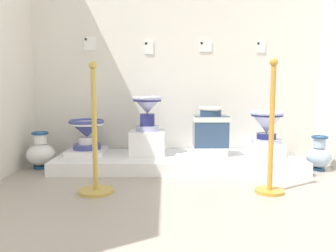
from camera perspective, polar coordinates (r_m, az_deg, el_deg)
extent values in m
cube|color=#A3998C|center=(2.01, 3.29, -18.20)|extent=(5.24, 5.63, 0.02)
cube|color=silver|center=(3.93, 1.49, 16.81)|extent=(3.44, 0.06, 3.06)
cube|color=white|center=(3.51, 1.65, -6.05)|extent=(2.50, 0.78, 0.13)
cube|color=white|center=(3.68, -13.62, -4.22)|extent=(0.39, 0.40, 0.05)
cylinder|color=#3F4791|center=(3.67, -13.64, -3.40)|extent=(0.29, 0.29, 0.06)
cylinder|color=white|center=(3.66, -13.67, -2.41)|extent=(0.17, 0.17, 0.07)
cone|color=#3F4791|center=(3.64, -13.72, -0.56)|extent=(0.36, 0.36, 0.17)
cylinder|color=white|center=(3.64, -13.74, 0.42)|extent=(0.35, 0.35, 0.03)
torus|color=#3F4791|center=(3.63, -13.75, 0.74)|extent=(0.37, 0.37, 0.04)
cylinder|color=white|center=(3.63, -13.75, 0.66)|extent=(0.25, 0.25, 0.01)
cube|color=white|center=(3.56, -3.52, -2.82)|extent=(0.36, 0.36, 0.25)
cylinder|color=#A8ABDB|center=(3.53, -3.54, -0.40)|extent=(0.25, 0.25, 0.05)
cylinder|color=navy|center=(3.52, -3.55, 1.08)|extent=(0.15, 0.15, 0.13)
cone|color=#A8ABDB|center=(3.51, -3.56, 3.44)|extent=(0.30, 0.30, 0.16)
cylinder|color=navy|center=(3.51, -3.57, 4.44)|extent=(0.30, 0.30, 0.03)
torus|color=#A8ABDB|center=(3.51, -3.57, 4.77)|extent=(0.32, 0.32, 0.04)
cylinder|color=navy|center=(3.51, -3.57, 4.69)|extent=(0.21, 0.21, 0.01)
cube|color=white|center=(3.54, 7.18, -4.18)|extent=(0.31, 0.31, 0.09)
cube|color=navy|center=(3.51, 7.23, -0.83)|extent=(0.35, 0.27, 0.33)
cube|color=white|center=(3.50, 7.26, 1.25)|extent=(0.36, 0.28, 0.05)
cylinder|color=navy|center=(3.49, 7.27, 2.41)|extent=(0.22, 0.22, 0.07)
torus|color=white|center=(3.49, 7.28, 3.00)|extent=(0.25, 0.25, 0.04)
cube|color=white|center=(3.61, 16.35, -3.84)|extent=(0.28, 0.36, 0.14)
cylinder|color=silver|center=(3.59, 16.40, -2.44)|extent=(0.31, 0.31, 0.04)
cylinder|color=navy|center=(3.59, 16.42, -1.63)|extent=(0.20, 0.20, 0.06)
cone|color=silver|center=(3.57, 16.49, 0.50)|extent=(0.33, 0.33, 0.21)
cylinder|color=navy|center=(3.56, 16.54, 1.85)|extent=(0.32, 0.32, 0.03)
torus|color=silver|center=(3.56, 16.55, 2.17)|extent=(0.34, 0.34, 0.04)
cylinder|color=navy|center=(3.56, 16.55, 2.09)|extent=(0.23, 0.23, 0.01)
cube|color=white|center=(3.95, -13.18, 13.54)|extent=(0.14, 0.01, 0.15)
cube|color=slate|center=(3.97, -13.85, 14.16)|extent=(0.02, 0.01, 0.02)
cube|color=white|center=(3.86, -3.26, 13.22)|extent=(0.10, 0.01, 0.15)
cube|color=#386BAD|center=(3.86, -3.75, 13.87)|extent=(0.02, 0.01, 0.02)
cube|color=white|center=(3.88, 6.42, 13.33)|extent=(0.14, 0.01, 0.12)
cube|color=#5B9E4C|center=(3.88, 5.76, 13.86)|extent=(0.02, 0.01, 0.02)
cube|color=white|center=(4.00, 15.60, 12.86)|extent=(0.10, 0.01, 0.13)
cube|color=#386BAD|center=(3.99, 15.17, 13.43)|extent=(0.02, 0.01, 0.02)
cylinder|color=navy|center=(3.74, -20.79, -6.47)|extent=(0.16, 0.16, 0.03)
ellipsoid|color=white|center=(3.71, -20.87, -4.54)|extent=(0.29, 0.29, 0.23)
cylinder|color=white|center=(3.68, -20.98, -1.99)|extent=(0.13, 0.13, 0.11)
torus|color=navy|center=(3.68, -21.01, -1.16)|extent=(0.17, 0.17, 0.02)
cylinder|color=navy|center=(3.73, 24.23, -6.66)|extent=(0.13, 0.13, 0.03)
ellipsoid|color=#99B2CC|center=(3.70, 24.32, -4.91)|extent=(0.23, 0.23, 0.20)
cylinder|color=#99B2CC|center=(3.68, 24.43, -2.55)|extent=(0.12, 0.12, 0.11)
torus|color=navy|center=(3.67, 24.47, -1.73)|extent=(0.16, 0.16, 0.02)
cylinder|color=gold|center=(2.77, -12.18, -10.78)|extent=(0.28, 0.28, 0.02)
cylinder|color=gold|center=(2.66, -12.43, -0.76)|extent=(0.04, 0.04, 0.95)
sphere|color=gold|center=(2.65, -12.71, 10.11)|extent=(0.06, 0.06, 0.06)
cylinder|color=gold|center=(2.82, 16.91, -10.56)|extent=(0.23, 0.23, 0.02)
cylinder|color=gold|center=(2.72, 17.25, -0.53)|extent=(0.04, 0.04, 0.97)
sphere|color=gold|center=(2.71, 17.63, 10.31)|extent=(0.06, 0.06, 0.06)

